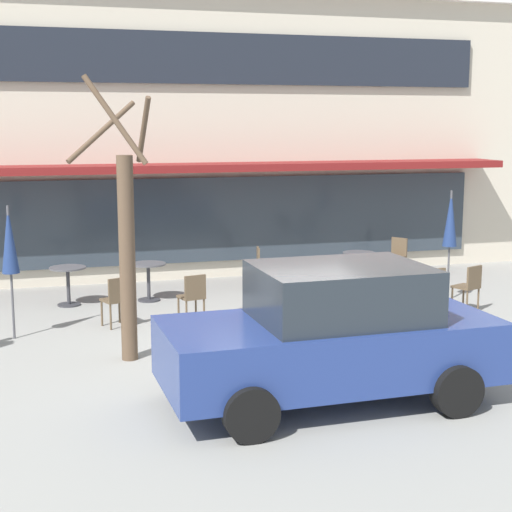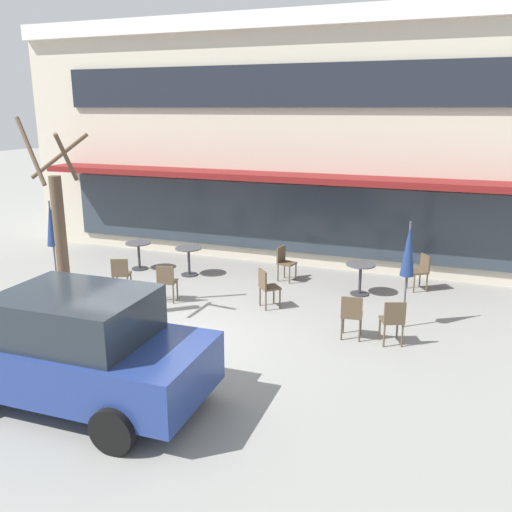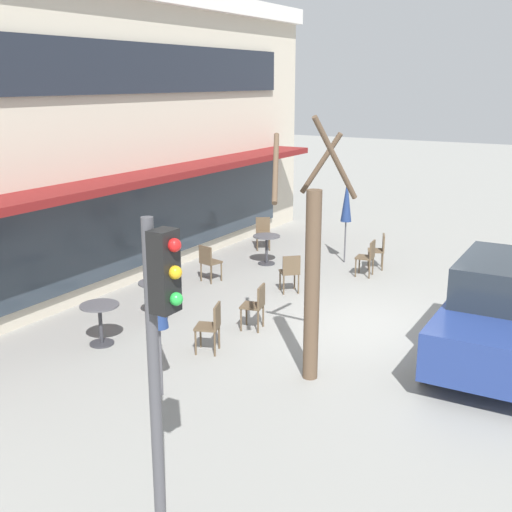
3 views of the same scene
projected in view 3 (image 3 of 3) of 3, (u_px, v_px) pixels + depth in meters
ground_plane at (378, 330)px, 12.30m from camera, size 80.00×80.00×0.00m
building_facade at (11, 130)px, 16.29m from camera, size 16.07×9.10×6.79m
cafe_table_near_wall at (267, 245)px, 16.58m from camera, size 0.70×0.70×0.76m
cafe_table_streetside at (156, 294)px, 12.78m from camera, size 0.70×0.70×0.76m
cafe_table_by_tree at (100, 317)px, 11.50m from camera, size 0.70×0.70×0.76m
patio_umbrella_green_folded at (158, 294)px, 9.32m from camera, size 0.28×0.28×2.20m
patio_umbrella_cream_folded at (347, 201)px, 16.45m from camera, size 0.28×0.28×2.20m
cafe_chair_0 at (263, 231)px, 18.09m from camera, size 0.55×0.55×0.89m
cafe_chair_1 at (211, 324)px, 11.16m from camera, size 0.52×0.52×0.89m
cafe_chair_2 at (379, 249)px, 16.17m from camera, size 0.52×0.52×0.89m
cafe_chair_3 at (290, 271)px, 14.30m from camera, size 0.57×0.57×0.89m
cafe_chair_4 at (256, 303)px, 12.19m from camera, size 0.48×0.48×0.89m
cafe_chair_5 at (209, 260)px, 15.10m from camera, size 0.47×0.47×0.89m
cafe_chair_6 at (368, 255)px, 15.53m from camera, size 0.44×0.44×0.89m
parked_sedan at (506, 312)px, 10.72m from camera, size 4.24×2.09×1.76m
street_tree at (312, 272)px, 9.87m from camera, size 1.20×1.43×4.17m
traffic_light_pole at (160, 330)px, 6.18m from camera, size 0.26×0.44×3.40m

